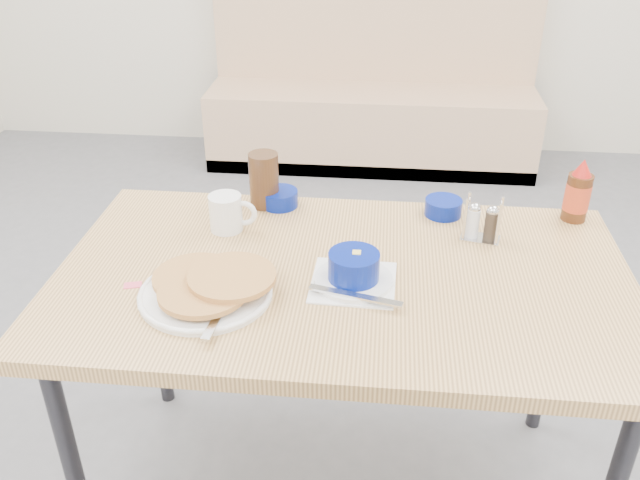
# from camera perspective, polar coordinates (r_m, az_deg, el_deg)

# --- Properties ---
(booth_bench) EXTENTS (1.90, 0.56, 1.22)m
(booth_bench) POSITION_cam_1_polar(r_m,az_deg,el_deg) (4.13, 4.40, 11.49)
(booth_bench) COLOR tan
(booth_bench) RESTS_ON ground
(dining_table) EXTENTS (1.40, 0.80, 0.76)m
(dining_table) POSITION_cam_1_polar(r_m,az_deg,el_deg) (1.68, 1.93, -4.53)
(dining_table) COLOR tan
(dining_table) RESTS_ON ground
(pancake_plate) EXTENTS (0.31, 0.33, 0.05)m
(pancake_plate) POSITION_cam_1_polar(r_m,az_deg,el_deg) (1.57, -9.41, -3.96)
(pancake_plate) COLOR white
(pancake_plate) RESTS_ON dining_table
(coffee_mug) EXTENTS (0.13, 0.09, 0.10)m
(coffee_mug) POSITION_cam_1_polar(r_m,az_deg,el_deg) (1.83, -7.81, 2.32)
(coffee_mug) COLOR white
(coffee_mug) RESTS_ON dining_table
(grits_setting) EXTENTS (0.22, 0.22, 0.08)m
(grits_setting) POSITION_cam_1_polar(r_m,az_deg,el_deg) (1.59, 2.85, -2.61)
(grits_setting) COLOR white
(grits_setting) RESTS_ON dining_table
(creamer_bowl) EXTENTS (0.11, 0.11, 0.05)m
(creamer_bowl) POSITION_cam_1_polar(r_m,az_deg,el_deg) (1.95, -3.42, 3.53)
(creamer_bowl) COLOR navy
(creamer_bowl) RESTS_ON dining_table
(butter_bowl) EXTENTS (0.10, 0.10, 0.05)m
(butter_bowl) POSITION_cam_1_polar(r_m,az_deg,el_deg) (1.93, 10.34, 2.72)
(butter_bowl) COLOR navy
(butter_bowl) RESTS_ON dining_table
(amber_tumbler) EXTENTS (0.11, 0.11, 0.16)m
(amber_tumbler) POSITION_cam_1_polar(r_m,az_deg,el_deg) (1.94, -4.74, 5.07)
(amber_tumbler) COLOR #3F2514
(amber_tumbler) RESTS_ON dining_table
(condiment_caddy) EXTENTS (0.11, 0.08, 0.12)m
(condiment_caddy) POSITION_cam_1_polar(r_m,az_deg,el_deg) (1.82, 13.47, 1.25)
(condiment_caddy) COLOR silver
(condiment_caddy) RESTS_ON dining_table
(syrup_bottle) EXTENTS (0.07, 0.07, 0.18)m
(syrup_bottle) POSITION_cam_1_polar(r_m,az_deg,el_deg) (1.98, 20.88, 3.65)
(syrup_bottle) COLOR #47230F
(syrup_bottle) RESTS_ON dining_table
(sugar_wrapper) EXTENTS (0.05, 0.04, 0.00)m
(sugar_wrapper) POSITION_cam_1_polar(r_m,az_deg,el_deg) (1.66, -15.49, -3.68)
(sugar_wrapper) COLOR #F1506D
(sugar_wrapper) RESTS_ON dining_table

